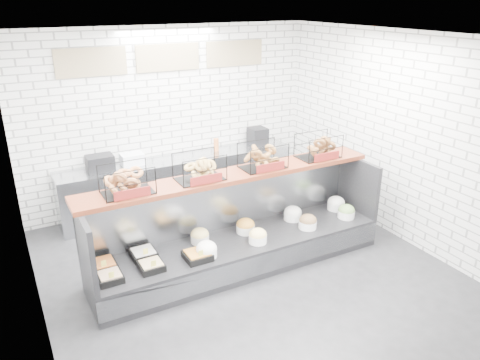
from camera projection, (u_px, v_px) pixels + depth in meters
ground at (251, 275)px, 6.13m from camera, size 5.50×5.50×0.00m
room_shell at (229, 112)px, 5.86m from camera, size 5.02×5.51×3.01m
display_case at (239, 242)px, 6.29m from camera, size 4.00×0.90×1.20m
bagel_shelf at (232, 165)px, 6.04m from camera, size 4.10×0.50×0.40m
prep_counter at (181, 182)px, 7.94m from camera, size 4.00×0.60×1.20m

